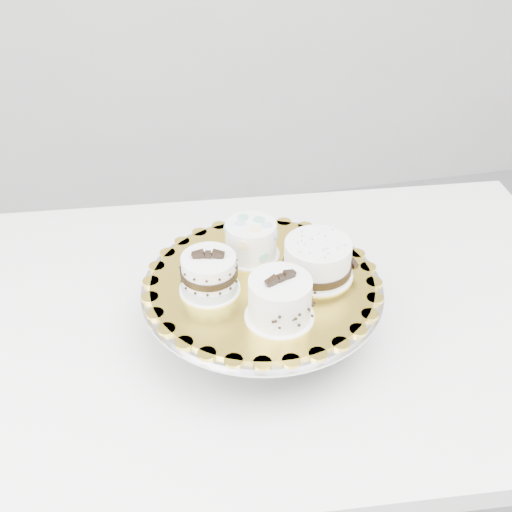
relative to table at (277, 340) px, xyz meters
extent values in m
cube|color=white|center=(0.00, 0.00, 0.05)|extent=(1.31, 0.93, 0.04)
cube|color=white|center=(-0.53, 0.41, -0.32)|extent=(0.05, 0.05, 0.71)
cube|color=white|center=(0.60, 0.31, -0.32)|extent=(0.05, 0.05, 0.71)
cylinder|color=gray|center=(-0.04, -0.05, 0.08)|extent=(0.19, 0.19, 0.01)
cylinder|color=gray|center=(-0.04, -0.05, 0.12)|extent=(0.12, 0.12, 0.10)
cylinder|color=silver|center=(-0.04, -0.05, 0.18)|extent=(0.40, 0.40, 0.01)
cylinder|color=silver|center=(-0.04, -0.05, 0.18)|extent=(0.41, 0.41, 0.00)
cylinder|color=gold|center=(-0.04, -0.05, 0.19)|extent=(0.41, 0.41, 0.01)
cylinder|color=white|center=(-0.04, -0.14, 0.19)|extent=(0.11, 0.11, 0.00)
cylinder|color=white|center=(-0.04, -0.14, 0.23)|extent=(0.13, 0.13, 0.07)
cylinder|color=white|center=(-0.13, -0.05, 0.19)|extent=(0.10, 0.10, 0.00)
cylinder|color=white|center=(-0.13, -0.05, 0.23)|extent=(0.11, 0.11, 0.06)
cylinder|color=#A5BED1|center=(-0.13, -0.05, 0.20)|extent=(0.09, 0.09, 0.02)
cylinder|color=black|center=(-0.13, -0.05, 0.23)|extent=(0.09, 0.09, 0.01)
cylinder|color=white|center=(-0.04, 0.03, 0.19)|extent=(0.10, 0.10, 0.00)
cylinder|color=white|center=(-0.04, 0.03, 0.23)|extent=(0.10, 0.10, 0.06)
cylinder|color=white|center=(0.05, -0.05, 0.19)|extent=(0.12, 0.12, 0.00)
cylinder|color=white|center=(0.05, -0.05, 0.22)|extent=(0.14, 0.14, 0.06)
cylinder|color=black|center=(0.05, -0.05, 0.21)|extent=(0.12, 0.12, 0.01)
camera|label=1|loc=(-0.23, -0.87, 0.86)|focal=45.00mm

